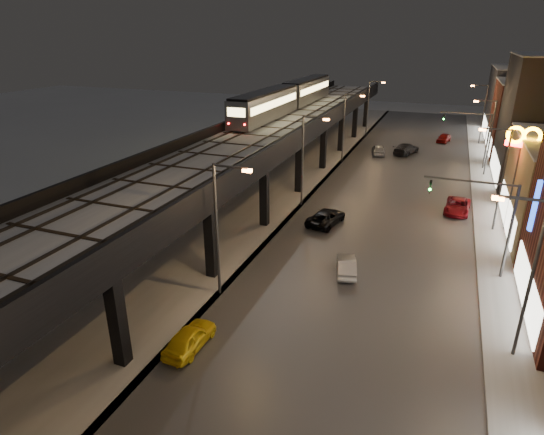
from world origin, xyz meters
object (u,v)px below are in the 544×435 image
(car_taxi, at_px, (190,339))
(car_far_white, at_px, (378,150))
(subway_train, at_px, (289,96))
(car_mid_dark, at_px, (406,149))
(car_onc_red, at_px, (444,138))
(car_near_white, at_px, (346,266))
(car_onc_dark, at_px, (457,207))
(car_mid_silver, at_px, (326,218))

(car_taxi, height_order, car_far_white, car_far_white)
(subway_train, relative_size, car_mid_dark, 6.33)
(subway_train, relative_size, car_onc_red, 8.52)
(car_near_white, distance_m, car_onc_red, 47.89)
(car_taxi, distance_m, car_mid_dark, 49.42)
(car_near_white, bearing_deg, car_mid_dark, -105.15)
(car_mid_dark, distance_m, car_onc_red, 11.14)
(car_near_white, distance_m, car_onc_dark, 17.37)
(car_mid_silver, bearing_deg, car_far_white, -79.87)
(car_taxi, xyz_separation_m, car_far_white, (2.91, 47.22, 0.07))
(car_near_white, relative_size, car_mid_silver, 0.77)
(subway_train, relative_size, car_mid_silver, 6.92)
(subway_train, bearing_deg, car_onc_red, 40.09)
(car_mid_dark, bearing_deg, subway_train, 41.98)
(car_near_white, height_order, car_far_white, car_far_white)
(subway_train, height_order, car_onc_red, subway_train)
(car_taxi, bearing_deg, car_onc_red, -99.85)
(subway_train, xyz_separation_m, car_mid_silver, (11.40, -22.21, -7.58))
(car_onc_red, bearing_deg, car_taxi, -88.41)
(subway_train, height_order, car_mid_silver, subway_train)
(car_mid_dark, bearing_deg, car_onc_dark, 125.37)
(car_mid_silver, relative_size, car_far_white, 1.13)
(car_taxi, xyz_separation_m, car_onc_red, (11.38, 59.02, 0.01))
(car_mid_silver, xyz_separation_m, car_onc_dark, (11.10, 7.40, -0.01))
(car_near_white, xyz_separation_m, car_mid_silver, (-3.70, 8.32, 0.05))
(car_mid_dark, xyz_separation_m, car_onc_dark, (7.02, -21.84, -0.11))
(car_mid_silver, height_order, car_far_white, car_far_white)
(subway_train, xyz_separation_m, car_near_white, (15.10, -30.53, -7.64))
(car_taxi, bearing_deg, car_onc_dark, -115.54)
(car_mid_silver, xyz_separation_m, car_mid_dark, (4.07, 29.24, 0.10))
(car_near_white, bearing_deg, car_onc_dark, -129.79)
(car_mid_dark, relative_size, car_onc_dark, 1.11)
(subway_train, relative_size, car_near_white, 8.94)
(car_far_white, bearing_deg, car_mid_silver, 76.75)
(car_onc_red, bearing_deg, car_near_white, -83.71)
(car_mid_dark, height_order, car_onc_red, car_mid_dark)
(car_mid_silver, relative_size, car_onc_red, 1.23)
(subway_train, relative_size, car_far_white, 7.82)
(car_near_white, xyz_separation_m, car_onc_red, (5.18, 47.61, 0.05))
(car_onc_red, bearing_deg, subway_train, -127.40)
(subway_train, height_order, car_onc_dark, subway_train)
(car_taxi, height_order, car_onc_dark, car_onc_dark)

